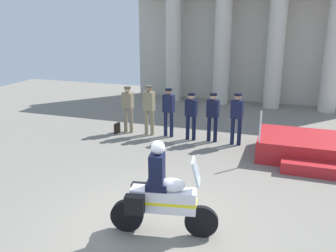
# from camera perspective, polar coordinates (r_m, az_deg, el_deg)

# --- Properties ---
(ground_plane) EXTENTS (28.30, 28.30, 0.00)m
(ground_plane) POSITION_cam_1_polar(r_m,az_deg,el_deg) (7.61, -2.66, -15.33)
(ground_plane) COLOR gray
(colonnade_backdrop) EXTENTS (11.47, 1.61, 5.97)m
(colonnade_backdrop) POSITION_cam_1_polar(r_m,az_deg,el_deg) (17.79, 12.80, 13.60)
(colonnade_backdrop) COLOR beige
(colonnade_backdrop) RESTS_ON ground_plane
(reviewing_stand) EXTENTS (3.18, 2.48, 1.55)m
(reviewing_stand) POSITION_cam_1_polar(r_m,az_deg,el_deg) (11.49, 21.89, -3.42)
(reviewing_stand) COLOR #B21E23
(reviewing_stand) RESTS_ON ground_plane
(officer_in_row_0) EXTENTS (0.40, 0.27, 1.68)m
(officer_in_row_0) POSITION_cam_1_polar(r_m,az_deg,el_deg) (13.06, -6.30, 3.20)
(officer_in_row_0) COLOR #7A7056
(officer_in_row_0) RESTS_ON ground_plane
(officer_in_row_1) EXTENTS (0.40, 0.27, 1.77)m
(officer_in_row_1) POSITION_cam_1_polar(r_m,az_deg,el_deg) (12.69, -2.99, 3.13)
(officer_in_row_1) COLOR #847A5B
(officer_in_row_1) RESTS_ON ground_plane
(officer_in_row_2) EXTENTS (0.40, 0.27, 1.71)m
(officer_in_row_2) POSITION_cam_1_polar(r_m,az_deg,el_deg) (12.50, 0.09, 2.75)
(officer_in_row_2) COLOR #141938
(officer_in_row_2) RESTS_ON ground_plane
(officer_in_row_3) EXTENTS (0.40, 0.27, 1.62)m
(officer_in_row_3) POSITION_cam_1_polar(r_m,az_deg,el_deg) (12.20, 3.64, 2.10)
(officer_in_row_3) COLOR black
(officer_in_row_3) RESTS_ON ground_plane
(officer_in_row_4) EXTENTS (0.40, 0.27, 1.65)m
(officer_in_row_4) POSITION_cam_1_polar(r_m,az_deg,el_deg) (12.09, 7.03, 1.96)
(officer_in_row_4) COLOR black
(officer_in_row_4) RESTS_ON ground_plane
(officer_in_row_5) EXTENTS (0.40, 0.27, 1.71)m
(officer_in_row_5) POSITION_cam_1_polar(r_m,az_deg,el_deg) (11.87, 10.75, 1.71)
(officer_in_row_5) COLOR #141938
(officer_in_row_5) RESTS_ON ground_plane
(motorcycle_with_rider) EXTENTS (2.08, 0.78, 1.90)m
(motorcycle_with_rider) POSITION_cam_1_polar(r_m,az_deg,el_deg) (6.99, -1.29, -10.92)
(motorcycle_with_rider) COLOR black
(motorcycle_with_rider) RESTS_ON ground_plane
(briefcase_on_ground) EXTENTS (0.10, 0.32, 0.36)m
(briefcase_on_ground) POSITION_cam_1_polar(r_m,az_deg,el_deg) (13.24, -7.97, -0.32)
(briefcase_on_ground) COLOR black
(briefcase_on_ground) RESTS_ON ground_plane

